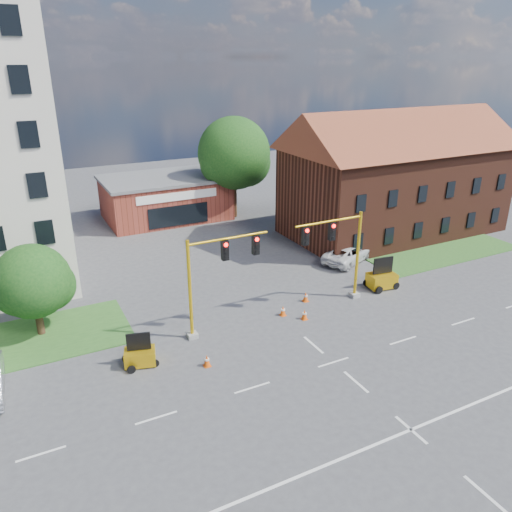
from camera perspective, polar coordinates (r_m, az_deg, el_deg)
name	(u,v)px	position (r m, az deg, el deg)	size (l,w,h in m)	color
ground	(333,362)	(28.35, 8.84, -11.91)	(120.00, 120.00, 0.00)	#454447
grass_verge_ne	(446,254)	(45.43, 20.90, 0.25)	(14.00, 4.00, 0.08)	#2D5A22
lane_markings	(368,393)	(26.46, 12.72, -14.98)	(60.00, 36.00, 0.01)	white
brick_shop	(165,197)	(52.61, -10.32, 6.63)	(12.40, 8.40, 4.30)	maroon
townhouse_row	(397,170)	(48.51, 15.80, 9.47)	(21.00, 11.00, 11.50)	#4D2317
tree_large	(237,156)	(51.40, -2.18, 11.39)	(7.67, 7.30, 10.27)	#362313
tree_nw_front	(37,282)	(31.83, -23.77, -2.78)	(4.62, 4.40, 5.73)	#362313
signal_mast_west	(216,272)	(29.19, -4.60, -1.89)	(5.30, 0.60, 6.20)	gray
signal_mast_east	(338,248)	(33.20, 9.39, 0.87)	(5.30, 0.60, 6.20)	gray
trailer_west	(140,355)	(28.24, -13.13, -11.00)	(1.88, 1.50, 1.87)	gold
trailer_east	(382,279)	(37.19, 14.17, -2.54)	(2.13, 1.56, 2.25)	gold
cone_a	(207,361)	(27.67, -5.63, -11.82)	(0.40, 0.40, 0.70)	#EE550C
cone_b	(304,315)	(32.16, 5.56, -6.67)	(0.40, 0.40, 0.70)	#EE550C
cone_c	(283,311)	(32.50, 3.10, -6.27)	(0.40, 0.40, 0.70)	#EE550C
cone_d	(306,297)	(34.40, 5.68, -4.68)	(0.40, 0.40, 0.70)	#EE550C
pickup_white	(348,253)	(41.32, 10.45, 0.28)	(2.37, 5.13, 1.43)	white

